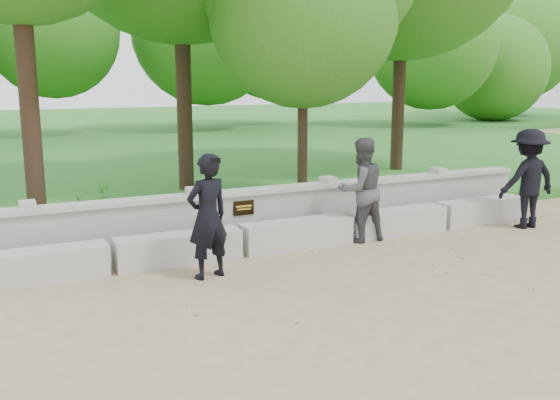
% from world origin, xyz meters
% --- Properties ---
extents(ground, '(80.00, 80.00, 0.00)m').
position_xyz_m(ground, '(0.00, 0.00, 0.00)').
color(ground, tan).
rests_on(ground, ground).
extents(lawn, '(40.00, 22.00, 0.25)m').
position_xyz_m(lawn, '(0.00, 14.00, 0.12)').
color(lawn, '#246D21').
rests_on(lawn, ground).
extents(concrete_bench, '(11.90, 0.45, 0.45)m').
position_xyz_m(concrete_bench, '(0.00, 1.90, 0.22)').
color(concrete_bench, '#A6A49D').
rests_on(concrete_bench, ground).
extents(parapet_wall, '(12.50, 0.35, 0.90)m').
position_xyz_m(parapet_wall, '(0.00, 2.60, 0.46)').
color(parapet_wall, '#9C9A93').
rests_on(parapet_wall, ground).
extents(man_main, '(0.72, 0.65, 1.74)m').
position_xyz_m(man_main, '(-0.83, 1.06, 0.87)').
color(man_main, black).
rests_on(man_main, ground).
extents(visitor_left, '(0.86, 0.67, 1.76)m').
position_xyz_m(visitor_left, '(2.17, 1.80, 0.88)').
color(visitor_left, '#424146').
rests_on(visitor_left, ground).
extents(visitor_mid, '(1.22, 0.76, 1.83)m').
position_xyz_m(visitor_mid, '(5.45, 1.26, 0.91)').
color(visitor_mid, black).
rests_on(visitor_mid, ground).
extents(shrub_a, '(0.34, 0.39, 0.62)m').
position_xyz_m(shrub_a, '(-2.09, 4.04, 0.56)').
color(shrub_a, '#2C6D25').
rests_on(shrub_a, lawn).
extents(shrub_b, '(0.30, 0.34, 0.52)m').
position_xyz_m(shrub_b, '(-1.48, 5.15, 0.51)').
color(shrub_b, '#2C6D25').
rests_on(shrub_b, lawn).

